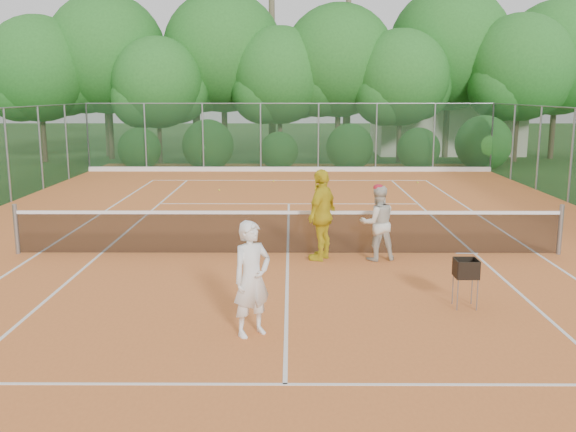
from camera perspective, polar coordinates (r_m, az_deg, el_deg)
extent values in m
plane|color=#234A1A|center=(14.10, -0.02, -3.46)|extent=(120.00, 120.00, 0.00)
cube|color=orange|center=(14.10, -0.02, -3.42)|extent=(18.00, 36.00, 0.02)
cube|color=beige|center=(38.75, 13.72, 7.69)|extent=(8.00, 5.00, 3.00)
cylinder|color=gray|center=(15.21, -23.00, -1.08)|extent=(0.10, 0.10, 1.10)
cylinder|color=gray|center=(15.15, 23.05, -1.12)|extent=(0.10, 0.10, 1.10)
cube|color=black|center=(13.99, -0.02, -1.56)|extent=(11.87, 0.03, 0.86)
cube|color=white|center=(13.89, -0.02, 0.31)|extent=(11.87, 0.04, 0.07)
imported|color=white|center=(9.29, -3.23, -5.59)|extent=(0.74, 0.70, 1.70)
imported|color=beige|center=(13.56, 7.96, -0.63)|extent=(0.87, 0.74, 1.59)
ellipsoid|color=#AD1727|center=(13.43, 8.05, 2.52)|extent=(0.22, 0.22, 0.14)
imported|color=gold|center=(13.46, 3.04, 0.12)|extent=(0.94, 1.22, 1.93)
cylinder|color=gray|center=(10.82, 14.84, -6.81)|extent=(0.02, 0.02, 0.52)
cylinder|color=gray|center=(11.20, 16.02, -6.27)|extent=(0.02, 0.02, 0.52)
cube|color=black|center=(10.90, 15.55, -4.49)|extent=(0.36, 0.36, 0.30)
sphere|color=yellow|center=(23.14, -6.13, 2.31)|extent=(0.07, 0.07, 0.07)
sphere|color=yellow|center=(25.39, -1.29, 3.13)|extent=(0.07, 0.07, 0.07)
sphere|color=#B1C72E|center=(25.48, 11.45, 2.95)|extent=(0.07, 0.07, 0.07)
cube|color=white|center=(25.78, 0.11, 3.19)|extent=(11.03, 0.06, 0.01)
cube|color=white|center=(15.15, -21.28, -3.12)|extent=(0.06, 23.77, 0.01)
cube|color=white|center=(15.10, 21.31, -3.17)|extent=(0.06, 23.77, 0.01)
cube|color=white|center=(14.70, -16.28, -3.22)|extent=(0.06, 23.77, 0.01)
cube|color=white|center=(14.66, 16.28, -3.26)|extent=(0.06, 23.77, 0.01)
cube|color=white|center=(20.36, 0.07, 1.10)|extent=(8.23, 0.06, 0.01)
cube|color=white|center=(8.05, -0.27, -14.73)|extent=(8.23, 0.06, 0.01)
cube|color=white|center=(14.09, -0.02, -3.37)|extent=(0.06, 12.80, 0.01)
cube|color=#19381E|center=(28.72, 0.13, 6.99)|extent=(18.00, 0.02, 3.00)
cylinder|color=gray|center=(30.12, -17.37, 6.68)|extent=(0.07, 0.07, 3.00)
cylinder|color=gray|center=(30.08, 17.67, 6.66)|extent=(0.07, 0.07, 3.00)
cylinder|color=gray|center=(30.12, -17.37, 6.68)|extent=(0.07, 0.07, 3.00)
cylinder|color=gray|center=(30.08, 17.67, 6.66)|extent=(0.07, 0.07, 3.00)
cylinder|color=brown|center=(35.03, -20.95, 7.58)|extent=(0.26, 0.26, 3.75)
sphere|color=#246220|center=(35.01, -21.26, 12.11)|extent=(5.25, 5.25, 5.25)
cylinder|color=brown|center=(35.49, -15.54, 8.46)|extent=(0.30, 0.30, 4.40)
sphere|color=#246220|center=(35.52, -15.82, 13.71)|extent=(6.16, 6.16, 6.16)
cylinder|color=brown|center=(32.88, -11.35, 7.42)|extent=(0.22, 0.22, 3.20)
sphere|color=#246220|center=(32.82, -11.51, 11.55)|extent=(4.48, 4.48, 4.48)
cylinder|color=brown|center=(34.86, -5.67, 8.84)|extent=(0.31, 0.31, 4.50)
sphere|color=#246220|center=(34.90, -5.78, 14.31)|extent=(6.30, 6.30, 6.30)
cylinder|color=brown|center=(33.21, -0.72, 7.93)|extent=(0.24, 0.24, 3.50)
sphere|color=#246220|center=(33.17, -0.73, 12.40)|extent=(4.90, 4.90, 4.90)
cylinder|color=brown|center=(33.77, 4.45, 8.46)|extent=(0.28, 0.28, 4.10)
sphere|color=#246220|center=(33.78, 4.53, 13.60)|extent=(5.74, 5.74, 5.74)
cylinder|color=brown|center=(32.96, 9.85, 7.66)|extent=(0.23, 0.23, 3.40)
sphere|color=#246220|center=(32.91, 9.99, 12.03)|extent=(4.76, 4.76, 4.76)
cylinder|color=brown|center=(36.17, 13.92, 8.77)|extent=(0.32, 0.32, 4.65)
sphere|color=#246220|center=(36.22, 14.17, 14.22)|extent=(6.51, 6.51, 6.51)
cylinder|color=brown|center=(34.82, 19.62, 7.69)|extent=(0.26, 0.26, 3.80)
sphere|color=#246220|center=(34.81, 19.92, 12.31)|extent=(5.32, 5.32, 5.32)
cylinder|color=brown|center=(37.19, 22.50, 8.01)|extent=(0.29, 0.29, 4.25)
sphere|color=#246220|center=(37.21, 22.86, 12.84)|extent=(5.95, 5.95, 5.95)
cone|color=brown|center=(37.17, -16.02, 15.17)|extent=(0.44, 0.44, 13.00)
cone|color=brown|center=(35.08, -8.29, 14.11)|extent=(0.44, 0.44, 11.00)
cone|color=brown|center=(36.89, -1.45, 17.17)|extent=(0.44, 0.44, 15.00)
cone|color=brown|center=(34.31, 5.32, 13.41)|extent=(0.44, 0.44, 10.00)
cone|color=brown|center=(36.90, 11.48, 14.63)|extent=(0.44, 0.44, 12.00)
cone|color=brown|center=(38.89, 17.26, 15.64)|extent=(0.44, 0.44, 14.00)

